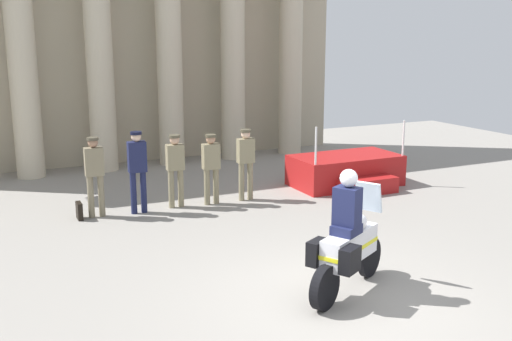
{
  "coord_description": "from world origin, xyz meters",
  "views": [
    {
      "loc": [
        -4.6,
        -6.74,
        3.76
      ],
      "look_at": [
        -0.02,
        2.92,
        1.34
      ],
      "focal_mm": 42.06,
      "sensor_mm": 36.0,
      "label": 1
    }
  ],
  "objects": [
    {
      "name": "ground_plane",
      "position": [
        0.0,
        0.0,
        0.0
      ],
      "size": [
        28.0,
        28.0,
        0.0
      ],
      "primitive_type": "plane",
      "color": "gray"
    },
    {
      "name": "colonnade_backdrop",
      "position": [
        -0.36,
        10.65,
        3.78
      ],
      "size": [
        13.49,
        1.58,
        7.33
      ],
      "color": "#B6AB91",
      "rests_on": "ground_plane"
    },
    {
      "name": "reviewing_stand",
      "position": [
        3.84,
        5.66,
        0.37
      ],
      "size": [
        2.72,
        1.96,
        1.68
      ],
      "color": "#A51919",
      "rests_on": "ground_plane"
    },
    {
      "name": "officer_in_row_0",
      "position": [
        -2.44,
        5.68,
        1.01
      ],
      "size": [
        0.39,
        0.24,
        1.7
      ],
      "rotation": [
        0.0,
        0.0,
        3.09
      ],
      "color": "#7A7056",
      "rests_on": "ground_plane"
    },
    {
      "name": "officer_in_row_1",
      "position": [
        -1.56,
        5.57,
        1.05
      ],
      "size": [
        0.39,
        0.24,
        1.78
      ],
      "rotation": [
        0.0,
        0.0,
        3.09
      ],
      "color": "#191E42",
      "rests_on": "ground_plane"
    },
    {
      "name": "officer_in_row_2",
      "position": [
        -0.69,
        5.66,
        0.96
      ],
      "size": [
        0.39,
        0.24,
        1.63
      ],
      "rotation": [
        0.0,
        0.0,
        3.09
      ],
      "color": "#847A5B",
      "rests_on": "ground_plane"
    },
    {
      "name": "officer_in_row_3",
      "position": [
        0.11,
        5.55,
        0.95
      ],
      "size": [
        0.39,
        0.24,
        1.6
      ],
      "rotation": [
        0.0,
        0.0,
        3.09
      ],
      "color": "#847A5B",
      "rests_on": "ground_plane"
    },
    {
      "name": "officer_in_row_4",
      "position": [
        0.96,
        5.54,
        0.98
      ],
      "size": [
        0.39,
        0.24,
        1.66
      ],
      "rotation": [
        0.0,
        0.0,
        3.09
      ],
      "color": "#847A5B",
      "rests_on": "ground_plane"
    },
    {
      "name": "motorcycle_with_rider",
      "position": [
        0.17,
        0.2,
        0.79
      ],
      "size": [
        1.89,
        1.19,
        1.9
      ],
      "rotation": [
        0.0,
        0.0,
        0.51
      ],
      "color": "black",
      "rests_on": "ground_plane"
    },
    {
      "name": "briefcase_on_ground",
      "position": [
        -2.8,
        5.66,
        0.18
      ],
      "size": [
        0.1,
        0.32,
        0.36
      ],
      "primitive_type": "cube",
      "color": "black",
      "rests_on": "ground_plane"
    }
  ]
}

